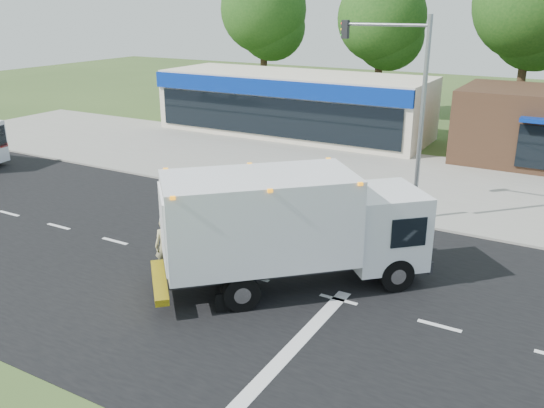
{
  "coord_description": "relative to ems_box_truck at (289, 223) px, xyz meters",
  "views": [
    {
      "loc": [
        8.81,
        -14.23,
        8.37
      ],
      "look_at": [
        -0.61,
        2.34,
        1.7
      ],
      "focal_mm": 38.0,
      "sensor_mm": 36.0,
      "label": 1
    }
  ],
  "objects": [
    {
      "name": "background_trees",
      "position": [
        -2.12,
        28.11,
        5.26
      ],
      "size": [
        36.77,
        7.39,
        12.1
      ],
      "color": "#332114",
      "rests_on": "ground"
    },
    {
      "name": "retail_strip_mall",
      "position": [
        -10.27,
        19.87,
        -0.11
      ],
      "size": [
        18.0,
        6.2,
        4.0
      ],
      "color": "beige",
      "rests_on": "ground"
    },
    {
      "name": "ground",
      "position": [
        -1.27,
        -0.06,
        -2.12
      ],
      "size": [
        120.0,
        120.0,
        0.0
      ],
      "primitive_type": "plane",
      "color": "#385123",
      "rests_on": "ground"
    },
    {
      "name": "lane_markings",
      "position": [
        0.08,
        -1.41,
        -2.11
      ],
      "size": [
        55.2,
        7.0,
        0.01
      ],
      "color": "silver",
      "rests_on": "road_asphalt"
    },
    {
      "name": "emergency_worker",
      "position": [
        -3.89,
        -1.15,
        -1.14
      ],
      "size": [
        0.83,
        0.74,
        2.01
      ],
      "rotation": [
        0.0,
        0.0,
        0.54
      ],
      "color": "tan",
      "rests_on": "ground"
    },
    {
      "name": "traffic_signal_pole",
      "position": [
        1.08,
        7.54,
        2.8
      ],
      "size": [
        3.51,
        0.25,
        8.0
      ],
      "color": "gray",
      "rests_on": "ground"
    },
    {
      "name": "ems_box_truck",
      "position": [
        0.0,
        0.0,
        0.0
      ],
      "size": [
        7.8,
        7.55,
        3.68
      ],
      "rotation": [
        0.0,
        0.0,
        0.75
      ],
      "color": "black",
      "rests_on": "ground"
    },
    {
      "name": "road_asphalt",
      "position": [
        -1.27,
        -0.06,
        -2.12
      ],
      "size": [
        60.0,
        14.0,
        0.02
      ],
      "primitive_type": "cube",
      "color": "black",
      "rests_on": "ground"
    },
    {
      "name": "parking_apron",
      "position": [
        -1.27,
        13.94,
        -2.11
      ],
      "size": [
        60.0,
        9.0,
        0.02
      ],
      "primitive_type": "cube",
      "color": "gray",
      "rests_on": "ground"
    },
    {
      "name": "sidewalk",
      "position": [
        -1.27,
        8.14,
        -2.06
      ],
      "size": [
        60.0,
        2.4,
        0.12
      ],
      "primitive_type": "cube",
      "color": "gray",
      "rests_on": "ground"
    }
  ]
}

